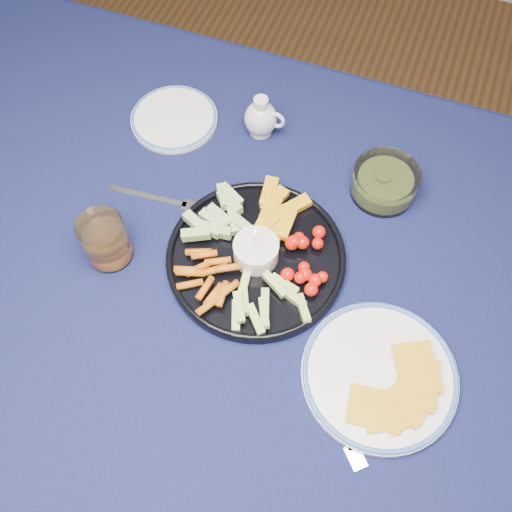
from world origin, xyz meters
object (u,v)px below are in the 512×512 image
(dining_table, at_px, (198,274))
(juice_tumbler, at_px, (106,242))
(cheese_plate, at_px, (380,374))
(crudite_platter, at_px, (255,255))
(pickle_bowl, at_px, (384,183))
(side_plate_extra, at_px, (174,118))
(creamer_pitcher, at_px, (261,118))

(dining_table, bearing_deg, juice_tumbler, -157.77)
(dining_table, height_order, cheese_plate, cheese_plate)
(crudite_platter, height_order, juice_tumbler, crudite_platter)
(pickle_bowl, bearing_deg, juice_tumbler, -144.19)
(crudite_platter, xyz_separation_m, juice_tumbler, (-0.25, -0.08, 0.02))
(juice_tumbler, relative_size, side_plate_extra, 0.54)
(juice_tumbler, bearing_deg, dining_table, 22.23)
(pickle_bowl, bearing_deg, side_plate_extra, 177.01)
(juice_tumbler, bearing_deg, creamer_pitcher, 67.09)
(dining_table, distance_m, crudite_platter, 0.15)
(creamer_pitcher, xyz_separation_m, juice_tumbler, (-0.15, -0.36, 0.00))
(crudite_platter, relative_size, cheese_plate, 1.27)
(creamer_pitcher, height_order, cheese_plate, creamer_pitcher)
(pickle_bowl, height_order, juice_tumbler, juice_tumbler)
(creamer_pitcher, bearing_deg, pickle_bowl, -12.28)
(dining_table, relative_size, crudite_platter, 5.20)
(crudite_platter, bearing_deg, juice_tumbler, -162.35)
(cheese_plate, xyz_separation_m, juice_tumbler, (-0.51, 0.05, 0.03))
(dining_table, height_order, side_plate_extra, side_plate_extra)
(pickle_bowl, distance_m, cheese_plate, 0.37)
(dining_table, bearing_deg, side_plate_extra, 120.84)
(creamer_pitcher, relative_size, juice_tumbler, 0.95)
(creamer_pitcher, bearing_deg, dining_table, -92.97)
(dining_table, distance_m, cheese_plate, 0.40)
(creamer_pitcher, relative_size, side_plate_extra, 0.51)
(juice_tumbler, distance_m, side_plate_extra, 0.33)
(pickle_bowl, height_order, cheese_plate, pickle_bowl)
(pickle_bowl, relative_size, juice_tumbler, 1.29)
(dining_table, relative_size, juice_tumbler, 17.21)
(pickle_bowl, bearing_deg, cheese_plate, -76.40)
(dining_table, bearing_deg, pickle_bowl, 41.11)
(dining_table, height_order, juice_tumbler, juice_tumbler)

